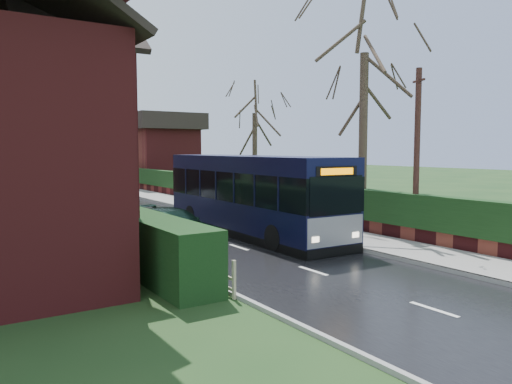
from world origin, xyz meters
TOP-DOWN VIEW (x-y plane):
  - ground at (0.00, 0.00)m, footprint 140.00×140.00m
  - road at (0.00, 10.00)m, footprint 6.00×100.00m
  - pavement at (4.25, 10.00)m, footprint 2.50×100.00m
  - kerb_right at (3.05, 10.00)m, footprint 0.12×100.00m
  - kerb_left at (-3.05, 10.00)m, footprint 0.12×100.00m
  - front_hedge at (-3.90, 5.00)m, footprint 1.20×16.00m
  - picket_fence at (-3.15, 5.00)m, footprint 0.10×16.00m
  - right_wall_hedge at (5.80, 10.00)m, footprint 0.60×50.00m
  - bus at (1.87, 4.13)m, footprint 2.61×10.41m
  - car_silver at (-2.08, 11.83)m, footprint 1.72×3.92m
  - car_green at (-1.60, 4.00)m, footprint 2.88×4.67m
  - car_distant at (2.00, 43.05)m, footprint 2.93×4.22m
  - bus_stop_sign at (3.26, 6.00)m, footprint 0.08×0.38m
  - telegraph_pole at (5.80, -0.74)m, footprint 0.39×0.77m
  - tree_right_near at (6.00, 2.13)m, footprint 4.80×4.80m
  - tree_right_far at (7.79, 12.99)m, footprint 4.13×4.13m

SIDE VIEW (x-z plane):
  - ground at x=0.00m, z-range 0.00..0.00m
  - road at x=0.00m, z-range 0.00..0.02m
  - kerb_left at x=-3.05m, z-range 0.00..0.10m
  - pavement at x=4.25m, z-range 0.00..0.14m
  - kerb_right at x=3.05m, z-range 0.00..0.14m
  - picket_fence at x=-3.15m, z-range 0.00..0.90m
  - car_green at x=-1.60m, z-range 0.00..1.26m
  - car_silver at x=-2.08m, z-range 0.00..1.31m
  - car_distant at x=2.00m, z-range 0.00..1.32m
  - front_hedge at x=-3.90m, z-range 0.00..1.60m
  - right_wall_hedge at x=5.80m, z-range 0.12..1.92m
  - bus at x=1.87m, z-range -0.01..3.13m
  - bus_stop_sign at x=3.26m, z-range 0.39..2.87m
  - telegraph_pole at x=5.80m, z-range 0.04..6.31m
  - tree_right_far at x=7.79m, z-range 1.97..9.95m
  - tree_right_near at x=6.00m, z-range 2.56..12.94m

